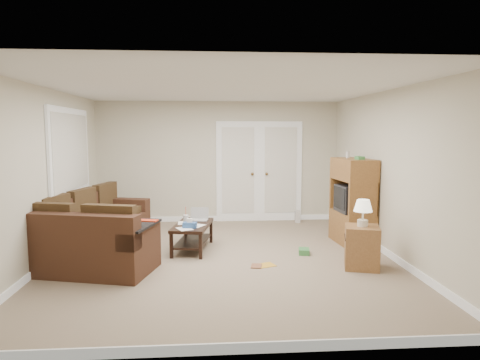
{
  "coord_description": "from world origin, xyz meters",
  "views": [
    {
      "loc": [
        -0.19,
        -6.17,
        1.88
      ],
      "look_at": [
        0.3,
        0.69,
        1.1
      ],
      "focal_mm": 32.0,
      "sensor_mm": 36.0,
      "label": 1
    }
  ],
  "objects": [
    {
      "name": "baseboards",
      "position": [
        0.0,
        0.0,
        0.05
      ],
      "size": [
        5.0,
        5.5,
        0.1
      ],
      "primitive_type": null,
      "color": "silver",
      "rests_on": "floor"
    },
    {
      "name": "ceiling",
      "position": [
        0.0,
        0.0,
        2.5
      ],
      "size": [
        5.0,
        5.5,
        0.02
      ],
      "primitive_type": "cube",
      "color": "silver",
      "rests_on": "wall_back"
    },
    {
      "name": "wall_right",
      "position": [
        2.5,
        0.0,
        1.25
      ],
      "size": [
        0.02,
        5.5,
        2.5
      ],
      "primitive_type": "cube",
      "color": "beige",
      "rests_on": "floor"
    },
    {
      "name": "wall_back",
      "position": [
        0.0,
        2.75,
        1.25
      ],
      "size": [
        5.0,
        0.02,
        2.5
      ],
      "primitive_type": "cube",
      "color": "beige",
      "rests_on": "floor"
    },
    {
      "name": "french_doors",
      "position": [
        0.85,
        2.71,
        1.04
      ],
      "size": [
        1.8,
        0.05,
        2.13
      ],
      "color": "silver",
      "rests_on": "floor"
    },
    {
      "name": "space_heater",
      "position": [
        1.63,
        2.45,
        0.13
      ],
      "size": [
        0.11,
        0.1,
        0.26
      ],
      "primitive_type": "cube",
      "rotation": [
        0.0,
        0.0,
        -0.11
      ],
      "color": "silver",
      "rests_on": "floor"
    },
    {
      "name": "side_cabinet",
      "position": [
        1.9,
        -0.55,
        0.34
      ],
      "size": [
        0.56,
        0.56,
        0.96
      ],
      "rotation": [
        0.0,
        0.0,
        -0.28
      ],
      "color": "brown",
      "rests_on": "floor"
    },
    {
      "name": "sectional_sofa",
      "position": [
        -1.97,
        0.28,
        0.33
      ],
      "size": [
        2.0,
        3.12,
        0.85
      ],
      "rotation": [
        0.0,
        0.0,
        -0.25
      ],
      "color": "#432719",
      "rests_on": "floor"
    },
    {
      "name": "floor_greenbox",
      "position": [
        1.25,
        0.16,
        0.04
      ],
      "size": [
        0.2,
        0.24,
        0.09
      ],
      "primitive_type": "cube",
      "rotation": [
        0.0,
        0.0,
        -0.18
      ],
      "color": "#397F3E",
      "rests_on": "floor"
    },
    {
      "name": "floor_magazine",
      "position": [
        0.58,
        -0.35,
        0.0
      ],
      "size": [
        0.33,
        0.29,
        0.01
      ],
      "primitive_type": "cube",
      "rotation": [
        0.0,
        0.0,
        0.38
      ],
      "color": "gold",
      "rests_on": "floor"
    },
    {
      "name": "wall_front",
      "position": [
        0.0,
        -2.75,
        1.25
      ],
      "size": [
        5.0,
        0.02,
        2.5
      ],
      "primitive_type": "cube",
      "color": "beige",
      "rests_on": "floor"
    },
    {
      "name": "tv_armoire",
      "position": [
        2.2,
        0.75,
        0.72
      ],
      "size": [
        0.56,
        0.93,
        1.54
      ],
      "rotation": [
        0.0,
        0.0,
        0.08
      ],
      "color": "brown",
      "rests_on": "floor"
    },
    {
      "name": "window_left",
      "position": [
        -2.46,
        1.0,
        1.55
      ],
      "size": [
        0.05,
        1.92,
        1.42
      ],
      "color": "silver",
      "rests_on": "wall_left"
    },
    {
      "name": "floor",
      "position": [
        0.0,
        0.0,
        0.0
      ],
      "size": [
        5.5,
        5.5,
        0.0
      ],
      "primitive_type": "plane",
      "color": "gray",
      "rests_on": "ground"
    },
    {
      "name": "floor_book",
      "position": [
        0.38,
        -0.38,
        0.01
      ],
      "size": [
        0.18,
        0.23,
        0.02
      ],
      "primitive_type": "imported",
      "rotation": [
        0.0,
        0.0,
        -0.19
      ],
      "color": "brown",
      "rests_on": "floor"
    },
    {
      "name": "wall_left",
      "position": [
        -2.5,
        0.0,
        1.25
      ],
      "size": [
        0.02,
        5.5,
        2.5
      ],
      "primitive_type": "cube",
      "color": "beige",
      "rests_on": "floor"
    },
    {
      "name": "coffee_table",
      "position": [
        -0.47,
        0.54,
        0.23
      ],
      "size": [
        0.68,
        1.11,
        0.71
      ],
      "rotation": [
        0.0,
        0.0,
        -0.17
      ],
      "color": "black",
      "rests_on": "floor"
    }
  ]
}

